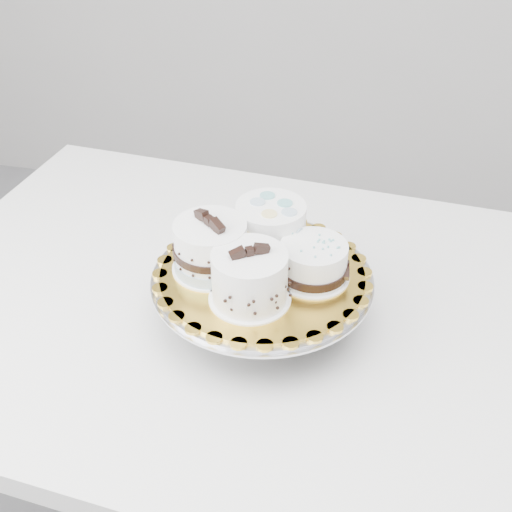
% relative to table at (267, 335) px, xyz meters
% --- Properties ---
extents(table, '(1.33, 0.95, 0.75)m').
position_rel_table_xyz_m(table, '(0.00, 0.00, 0.00)').
color(table, white).
rests_on(table, floor).
extents(cake_stand, '(0.34, 0.34, 0.09)m').
position_rel_table_xyz_m(cake_stand, '(-0.00, -0.04, 0.14)').
color(cake_stand, gray).
rests_on(cake_stand, table).
extents(cake_board, '(0.35, 0.35, 0.00)m').
position_rel_table_xyz_m(cake_board, '(-0.00, -0.04, 0.17)').
color(cake_board, gold).
rests_on(cake_board, cake_stand).
extents(cake_swirl, '(0.15, 0.15, 0.10)m').
position_rel_table_xyz_m(cake_swirl, '(-0.01, -0.11, 0.21)').
color(cake_swirl, white).
rests_on(cake_swirl, cake_board).
extents(cake_banded, '(0.16, 0.16, 0.10)m').
position_rel_table_xyz_m(cake_banded, '(-0.08, -0.05, 0.21)').
color(cake_banded, white).
rests_on(cake_banded, cake_board).
extents(cake_dots, '(0.13, 0.13, 0.08)m').
position_rel_table_xyz_m(cake_dots, '(-0.00, 0.02, 0.21)').
color(cake_dots, white).
rests_on(cake_dots, cake_board).
extents(cake_ribbon, '(0.12, 0.11, 0.06)m').
position_rel_table_xyz_m(cake_ribbon, '(0.08, -0.04, 0.20)').
color(cake_ribbon, white).
rests_on(cake_ribbon, cake_board).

